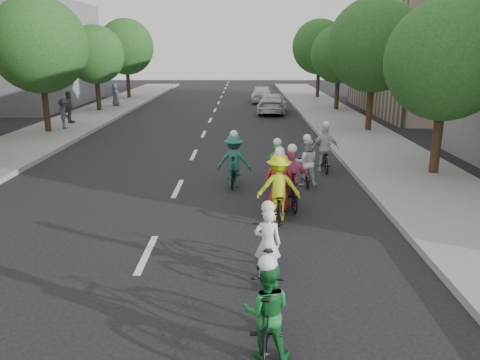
{
  "coord_description": "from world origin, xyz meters",
  "views": [
    {
      "loc": [
        2.12,
        -9.38,
        4.32
      ],
      "look_at": [
        2.02,
        2.47,
        1.0
      ],
      "focal_mm": 35.0,
      "sensor_mm": 36.0,
      "label": 1
    }
  ],
  "objects_px": {
    "spectator_1": "(69,107)",
    "cyclist_4": "(279,188)",
    "cyclist_8": "(324,154)",
    "follow_car_trail": "(262,94)",
    "cyclist_3": "(291,185)",
    "cyclist_5": "(277,172)",
    "spectator_0": "(64,114)",
    "follow_car_lead": "(272,103)",
    "cyclist_0": "(267,251)",
    "spectator_2": "(115,95)",
    "cyclist_6": "(306,167)",
    "cyclist_1": "(266,316)",
    "cyclist_7": "(234,165)",
    "cyclist_2": "(279,193)"
  },
  "relations": [
    {
      "from": "cyclist_0",
      "to": "spectator_1",
      "type": "height_order",
      "value": "spectator_1"
    },
    {
      "from": "cyclist_8",
      "to": "spectator_2",
      "type": "xyz_separation_m",
      "value": [
        -12.73,
        19.07,
        0.35
      ]
    },
    {
      "from": "cyclist_8",
      "to": "cyclist_6",
      "type": "bearing_deg",
      "value": 65.35
    },
    {
      "from": "cyclist_6",
      "to": "spectator_2",
      "type": "xyz_separation_m",
      "value": [
        -11.8,
        20.98,
        0.38
      ]
    },
    {
      "from": "cyclist_4",
      "to": "follow_car_trail",
      "type": "distance_m",
      "value": 27.07
    },
    {
      "from": "follow_car_trail",
      "to": "follow_car_lead",
      "type": "bearing_deg",
      "value": 94.16
    },
    {
      "from": "cyclist_1",
      "to": "spectator_0",
      "type": "xyz_separation_m",
      "value": [
        -10.04,
        19.21,
        0.34
      ]
    },
    {
      "from": "spectator_2",
      "to": "spectator_0",
      "type": "bearing_deg",
      "value": 175.87
    },
    {
      "from": "cyclist_0",
      "to": "cyclist_3",
      "type": "bearing_deg",
      "value": -97.98
    },
    {
      "from": "cyclist_3",
      "to": "cyclist_8",
      "type": "relative_size",
      "value": 1.01
    },
    {
      "from": "cyclist_2",
      "to": "spectator_1",
      "type": "xyz_separation_m",
      "value": [
        -11.1,
        15.63,
        0.36
      ]
    },
    {
      "from": "cyclist_8",
      "to": "follow_car_trail",
      "type": "xyz_separation_m",
      "value": [
        -1.47,
        22.74,
        0.09
      ]
    },
    {
      "from": "cyclist_3",
      "to": "cyclist_5",
      "type": "distance_m",
      "value": 1.8
    },
    {
      "from": "cyclist_5",
      "to": "spectator_0",
      "type": "distance_m",
      "value": 15.29
    },
    {
      "from": "cyclist_6",
      "to": "spectator_1",
      "type": "xyz_separation_m",
      "value": [
        -12.23,
        12.44,
        0.46
      ]
    },
    {
      "from": "cyclist_2",
      "to": "spectator_2",
      "type": "height_order",
      "value": "cyclist_2"
    },
    {
      "from": "cyclist_1",
      "to": "cyclist_6",
      "type": "xyz_separation_m",
      "value": [
        1.7,
        8.88,
        -0.01
      ]
    },
    {
      "from": "cyclist_4",
      "to": "cyclist_0",
      "type": "bearing_deg",
      "value": 93.96
    },
    {
      "from": "follow_car_trail",
      "to": "spectator_0",
      "type": "height_order",
      "value": "spectator_0"
    },
    {
      "from": "cyclist_6",
      "to": "follow_car_trail",
      "type": "bearing_deg",
      "value": -88.94
    },
    {
      "from": "cyclist_0",
      "to": "follow_car_trail",
      "type": "xyz_separation_m",
      "value": [
        1.03,
        31.09,
        0.2
      ]
    },
    {
      "from": "cyclist_0",
      "to": "cyclist_6",
      "type": "height_order",
      "value": "cyclist_6"
    },
    {
      "from": "cyclist_5",
      "to": "cyclist_3",
      "type": "bearing_deg",
      "value": 105.31
    },
    {
      "from": "cyclist_5",
      "to": "follow_car_trail",
      "type": "relative_size",
      "value": 0.4
    },
    {
      "from": "cyclist_6",
      "to": "cyclist_3",
      "type": "bearing_deg",
      "value": 72.56
    },
    {
      "from": "cyclist_0",
      "to": "cyclist_4",
      "type": "height_order",
      "value": "cyclist_4"
    },
    {
      "from": "follow_car_trail",
      "to": "spectator_2",
      "type": "bearing_deg",
      "value": 17.93
    },
    {
      "from": "cyclist_4",
      "to": "follow_car_lead",
      "type": "relative_size",
      "value": 0.4
    },
    {
      "from": "cyclist_1",
      "to": "cyclist_8",
      "type": "xyz_separation_m",
      "value": [
        2.63,
        10.79,
        0.02
      ]
    },
    {
      "from": "cyclist_3",
      "to": "cyclist_4",
      "type": "distance_m",
      "value": 0.37
    },
    {
      "from": "cyclist_7",
      "to": "cyclist_8",
      "type": "relative_size",
      "value": 1.01
    },
    {
      "from": "cyclist_7",
      "to": "cyclist_3",
      "type": "bearing_deg",
      "value": 131.95
    },
    {
      "from": "follow_car_lead",
      "to": "cyclist_5",
      "type": "bearing_deg",
      "value": 93.58
    },
    {
      "from": "cyclist_0",
      "to": "cyclist_8",
      "type": "bearing_deg",
      "value": -102.88
    },
    {
      "from": "cyclist_1",
      "to": "cyclist_8",
      "type": "distance_m",
      "value": 11.1
    },
    {
      "from": "cyclist_1",
      "to": "spectator_1",
      "type": "distance_m",
      "value": 23.78
    },
    {
      "from": "cyclist_0",
      "to": "spectator_2",
      "type": "bearing_deg",
      "value": -65.74
    },
    {
      "from": "cyclist_5",
      "to": "cyclist_7",
      "type": "distance_m",
      "value": 1.4
    },
    {
      "from": "spectator_1",
      "to": "cyclist_4",
      "type": "bearing_deg",
      "value": -144.68
    },
    {
      "from": "cyclist_4",
      "to": "follow_car_trail",
      "type": "xyz_separation_m",
      "value": [
        0.52,
        27.07,
        0.1
      ]
    },
    {
      "from": "cyclist_2",
      "to": "cyclist_6",
      "type": "xyz_separation_m",
      "value": [
        1.13,
        3.2,
        -0.1
      ]
    },
    {
      "from": "follow_car_lead",
      "to": "cyclist_2",
      "type": "bearing_deg",
      "value": 93.6
    },
    {
      "from": "cyclist_8",
      "to": "follow_car_trail",
      "type": "height_order",
      "value": "cyclist_8"
    },
    {
      "from": "cyclist_4",
      "to": "cyclist_5",
      "type": "relative_size",
      "value": 1.1
    },
    {
      "from": "follow_car_trail",
      "to": "cyclist_4",
      "type": "bearing_deg",
      "value": 88.75
    },
    {
      "from": "cyclist_5",
      "to": "cyclist_2",
      "type": "bearing_deg",
      "value": 93.54
    },
    {
      "from": "cyclist_8",
      "to": "follow_car_lead",
      "type": "distance_m",
      "value": 16.04
    },
    {
      "from": "spectator_2",
      "to": "cyclist_5",
      "type": "bearing_deg",
      "value": -157.75
    },
    {
      "from": "cyclist_2",
      "to": "spectator_1",
      "type": "relative_size",
      "value": 1.04
    },
    {
      "from": "cyclist_2",
      "to": "cyclist_6",
      "type": "distance_m",
      "value": 3.39
    }
  ]
}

